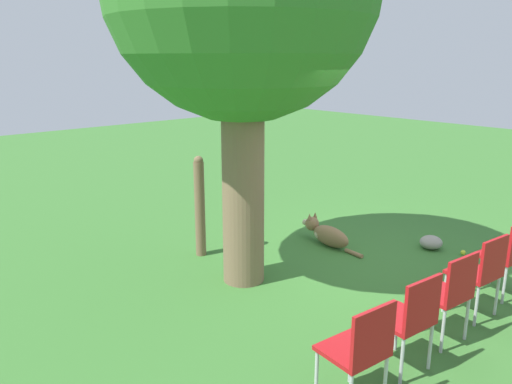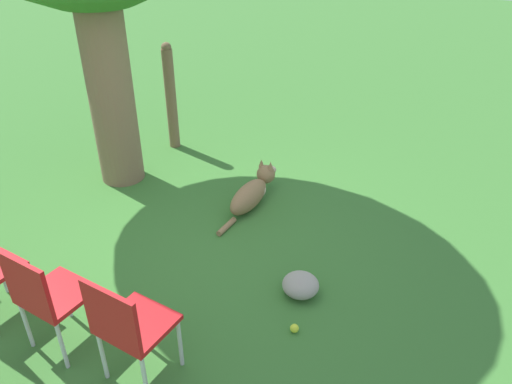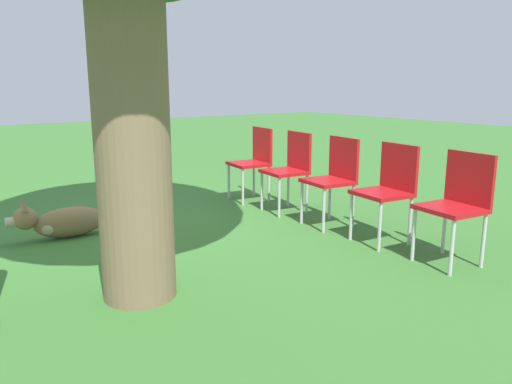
{
  "view_description": "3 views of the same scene",
  "coord_description": "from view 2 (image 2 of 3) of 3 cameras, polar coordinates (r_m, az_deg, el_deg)",
  "views": [
    {
      "loc": [
        -3.65,
        4.77,
        2.61
      ],
      "look_at": [
        0.53,
        1.0,
        1.09
      ],
      "focal_mm": 35.0,
      "sensor_mm": 36.0,
      "label": 1
    },
    {
      "loc": [
        -3.44,
        -2.49,
        2.91
      ],
      "look_at": [
        0.53,
        -0.64,
        0.28
      ],
      "focal_mm": 35.0,
      "sensor_mm": 36.0,
      "label": 2
    },
    {
      "loc": [
        1.8,
        4.22,
        1.43
      ],
      "look_at": [
        -0.68,
        0.71,
        0.49
      ],
      "focal_mm": 35.0,
      "sensor_mm": 36.0,
      "label": 3
    }
  ],
  "objects": [
    {
      "name": "fence_post",
      "position": [
        6.55,
        -9.72,
        10.74
      ],
      "size": [
        0.14,
        0.14,
        1.38
      ],
      "color": "brown",
      "rests_on": "ground_plane"
    },
    {
      "name": "red_chair_0",
      "position": [
        3.43,
        -14.46,
        -14.4
      ],
      "size": [
        0.47,
        0.48,
        0.9
      ],
      "rotation": [
        0.0,
        0.0,
        -0.11
      ],
      "color": "#B21419",
      "rests_on": "ground_plane"
    },
    {
      "name": "red_chair_1",
      "position": [
        3.82,
        -22.88,
        -10.67
      ],
      "size": [
        0.47,
        0.48,
        0.9
      ],
      "rotation": [
        0.0,
        0.0,
        -0.11
      ],
      "color": "#B21419",
      "rests_on": "ground_plane"
    },
    {
      "name": "garden_rock",
      "position": [
        4.27,
        5.11,
        -10.54
      ],
      "size": [
        0.31,
        0.31,
        0.19
      ],
      "color": "gray",
      "rests_on": "ground_plane"
    },
    {
      "name": "ground_plane",
      "position": [
        5.16,
        -8.99,
        -3.86
      ],
      "size": [
        30.0,
        30.0,
        0.0
      ],
      "primitive_type": "plane",
      "color": "#38702D"
    },
    {
      "name": "dog",
      "position": [
        5.35,
        -0.41,
        -0.02
      ],
      "size": [
        1.14,
        0.28,
        0.4
      ],
      "rotation": [
        0.0,
        0.0,
        6.21
      ],
      "color": "olive",
      "rests_on": "ground_plane"
    },
    {
      "name": "tennis_ball",
      "position": [
        3.99,
        4.41,
        -15.27
      ],
      "size": [
        0.07,
        0.07,
        0.07
      ],
      "color": "#CCE033",
      "rests_on": "ground_plane"
    }
  ]
}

